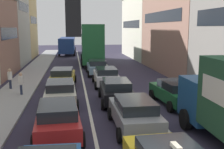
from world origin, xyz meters
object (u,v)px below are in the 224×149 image
at_px(sedan_left_lane_third, 60,92).
at_px(sedan_left_lane_fourth, 63,77).
at_px(pedestrian_mid_sidewalk, 21,83).
at_px(hatchback_centre_lane_third, 116,91).
at_px(wagon_left_lane_second, 58,118).
at_px(sedan_centre_lane_second, 134,113).
at_px(bus_far_queue_secondary, 67,44).
at_px(sedan_centre_lane_fifth, 97,67).
at_px(sedan_right_lane_behind_truck, 175,92).
at_px(bus_mid_queue_primary, 92,42).
at_px(coupe_centre_lane_fourth, 106,76).
at_px(pedestrian_near_kerb, 10,78).

xyz_separation_m(sedan_left_lane_third, sedan_left_lane_fourth, (-0.03, 5.28, 0.00)).
bearing_deg(pedestrian_mid_sidewalk, hatchback_centre_lane_third, 145.48).
distance_m(wagon_left_lane_second, sedan_left_lane_fourth, 10.35).
xyz_separation_m(sedan_centre_lane_second, bus_far_queue_secondary, (-3.65, 37.76, 0.96)).
distance_m(sedan_left_lane_fourth, pedestrian_mid_sidewalk, 3.91).
xyz_separation_m(sedan_centre_lane_second, sedan_centre_lane_fifth, (-0.37, 15.40, 0.00)).
bearing_deg(sedan_centre_lane_fifth, sedan_centre_lane_second, -178.76).
xyz_separation_m(sedan_right_lane_behind_truck, bus_mid_queue_primary, (-3.70, 20.20, 2.03)).
relative_size(sedan_centre_lane_second, sedan_centre_lane_fifth, 1.00).
height_order(coupe_centre_lane_fourth, sedan_right_lane_behind_truck, same).
relative_size(coupe_centre_lane_fourth, pedestrian_near_kerb, 2.60).
relative_size(coupe_centre_lane_fourth, bus_mid_queue_primary, 0.41).
relative_size(sedan_left_lane_third, pedestrian_mid_sidewalk, 2.62).
relative_size(sedan_centre_lane_second, bus_far_queue_secondary, 0.41).
relative_size(sedan_left_lane_fourth, bus_mid_queue_primary, 0.41).
bearing_deg(hatchback_centre_lane_third, sedan_left_lane_fourth, 34.86).
height_order(sedan_left_lane_third, sedan_right_lane_behind_truck, same).
distance_m(hatchback_centre_lane_third, pedestrian_near_kerb, 8.72).
distance_m(bus_far_queue_secondary, pedestrian_near_kerb, 28.71).
height_order(coupe_centre_lane_fourth, sedan_left_lane_fourth, same).
bearing_deg(sedan_left_lane_fourth, hatchback_centre_lane_third, -144.53).
bearing_deg(bus_mid_queue_primary, pedestrian_mid_sidewalk, 161.52).
bearing_deg(coupe_centre_lane_fourth, bus_mid_queue_primary, 1.28).
relative_size(wagon_left_lane_second, pedestrian_near_kerb, 2.64).
height_order(sedan_left_lane_third, sedan_centre_lane_fifth, same).
distance_m(sedan_left_lane_third, sedan_right_lane_behind_truck, 7.05).
relative_size(sedan_left_lane_fourth, pedestrian_near_kerb, 2.64).
distance_m(wagon_left_lane_second, coupe_centre_lane_fourth, 10.81).
xyz_separation_m(sedan_left_lane_third, coupe_centre_lane_fourth, (3.45, 5.21, 0.00)).
bearing_deg(bus_mid_queue_primary, wagon_left_lane_second, 173.99).
bearing_deg(pedestrian_mid_sidewalk, sedan_centre_lane_second, 119.43).
bearing_deg(wagon_left_lane_second, bus_far_queue_secondary, -2.70).
relative_size(hatchback_centre_lane_third, pedestrian_mid_sidewalk, 2.63).
height_order(wagon_left_lane_second, pedestrian_near_kerb, pedestrian_near_kerb).
xyz_separation_m(coupe_centre_lane_fourth, sedan_right_lane_behind_truck, (3.52, -6.25, 0.00)).
distance_m(sedan_centre_lane_fifth, sedan_right_lane_behind_truck, 12.26).
bearing_deg(bus_far_queue_secondary, pedestrian_near_kerb, 173.66).
bearing_deg(sedan_centre_lane_fifth, wagon_left_lane_second, 168.69).
xyz_separation_m(sedan_left_lane_fourth, pedestrian_mid_sidewalk, (-2.74, -2.79, 0.15)).
distance_m(sedan_left_lane_fourth, bus_far_queue_secondary, 27.72).
bearing_deg(pedestrian_near_kerb, sedan_right_lane_behind_truck, 133.98).
xyz_separation_m(hatchback_centre_lane_third, sedan_right_lane_behind_truck, (3.53, -0.91, 0.00)).
relative_size(wagon_left_lane_second, hatchback_centre_lane_third, 1.01).
xyz_separation_m(sedan_centre_lane_fifth, pedestrian_mid_sidewalk, (-5.97, -8.13, 0.15)).
bearing_deg(hatchback_centre_lane_third, bus_far_queue_secondary, 8.21).
bearing_deg(bus_mid_queue_primary, sedan_centre_lane_second, -177.84).
bearing_deg(sedan_centre_lane_second, sedan_left_lane_third, 36.53).
height_order(sedan_left_lane_fourth, pedestrian_near_kerb, pedestrian_near_kerb).
bearing_deg(coupe_centre_lane_fourth, pedestrian_near_kerb, 95.75).
relative_size(hatchback_centre_lane_third, sedan_left_lane_fourth, 1.00).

